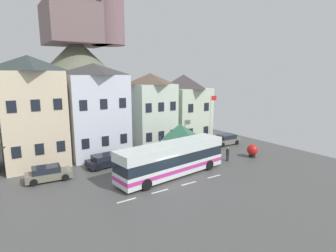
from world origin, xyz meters
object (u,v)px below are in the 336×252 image
object	(u,v)px
townhouse_02	(96,110)
parked_car_00	(48,174)
townhouse_03	(151,111)
flagpole	(211,119)
public_bench	(184,147)
bus_shelter	(180,131)
townhouse_01	(32,112)
parked_car_03	(185,147)
hilltop_castle	(79,78)
harbour_buoy	(252,150)
transit_bus	(172,159)
parked_car_02	(107,160)
townhouse_04	(183,108)
pedestrian_00	(207,152)
parked_car_01	(226,140)
pedestrian_01	(228,153)

from	to	relation	value
townhouse_02	parked_car_00	xyz separation A→B (m)	(-6.49, -5.34, -4.70)
townhouse_02	townhouse_03	xyz separation A→B (m)	(7.27, -0.12, -0.56)
townhouse_02	flagpole	bearing A→B (deg)	-25.98
public_bench	bus_shelter	bearing A→B (deg)	-137.15
public_bench	flagpole	world-z (taller)	flagpole
townhouse_01	parked_car_03	bearing A→B (deg)	-17.01
hilltop_castle	harbour_buoy	world-z (taller)	hilltop_castle
townhouse_02	bus_shelter	xyz separation A→B (m)	(7.55, -6.30, -2.20)
transit_bus	parked_car_02	xyz separation A→B (m)	(-4.23, 5.95, -0.94)
parked_car_02	parked_car_03	world-z (taller)	parked_car_02
townhouse_04	pedestrian_00	distance (m)	10.43
townhouse_02	harbour_buoy	size ratio (longest dim) A/B	7.11
public_bench	townhouse_04	bearing A→B (deg)	55.26
parked_car_01	flagpole	distance (m)	5.24
parked_car_03	public_bench	distance (m)	0.51
townhouse_01	townhouse_02	distance (m)	6.67
bus_shelter	public_bench	size ratio (longest dim) A/B	2.51
parked_car_01	public_bench	xyz separation A→B (m)	(-6.56, 0.66, -0.20)
townhouse_03	parked_car_00	bearing A→B (deg)	-159.19
parked_car_00	public_bench	world-z (taller)	parked_car_00
bus_shelter	hilltop_castle	bearing A→B (deg)	96.15
transit_bus	public_bench	size ratio (longest dim) A/B	7.38
transit_bus	pedestrian_00	distance (m)	6.74
townhouse_03	public_bench	size ratio (longest dim) A/B	6.10
townhouse_01	townhouse_04	distance (m)	19.90
townhouse_04	harbour_buoy	size ratio (longest dim) A/B	6.26
hilltop_castle	parked_car_00	size ratio (longest dim) A/B	7.92
townhouse_01	townhouse_02	bearing A→B (deg)	-1.93
hilltop_castle	harbour_buoy	size ratio (longest dim) A/B	21.27
parked_car_00	transit_bus	bearing A→B (deg)	-21.86
bus_shelter	townhouse_02	bearing A→B (deg)	140.15
pedestrian_00	townhouse_04	bearing A→B (deg)	70.10
pedestrian_01	public_bench	world-z (taller)	pedestrian_01
townhouse_01	parked_car_00	bearing A→B (deg)	-88.28
townhouse_02	public_bench	bearing A→B (deg)	-23.83
bus_shelter	pedestrian_01	size ratio (longest dim) A/B	2.52
townhouse_04	flagpole	xyz separation A→B (m)	(-0.81, -6.82, -0.68)
transit_bus	pedestrian_01	distance (m)	7.68
pedestrian_01	parked_car_00	bearing A→B (deg)	164.58
parked_car_00	pedestrian_00	xyz separation A→B (m)	(16.42, -2.97, 0.15)
hilltop_castle	pedestrian_00	distance (m)	31.87
townhouse_02	flagpole	world-z (taller)	townhouse_02
townhouse_02	parked_car_02	distance (m)	6.58
parked_car_01	harbour_buoy	xyz separation A→B (m)	(-1.64, -5.87, 0.16)
townhouse_01	pedestrian_01	bearing A→B (deg)	-30.31
flagpole	bus_shelter	bearing A→B (deg)	-177.06
hilltop_castle	transit_bus	world-z (taller)	hilltop_castle
townhouse_03	townhouse_01	bearing A→B (deg)	178.59
pedestrian_01	flagpole	distance (m)	5.39
flagpole	pedestrian_00	bearing A→B (deg)	-137.54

